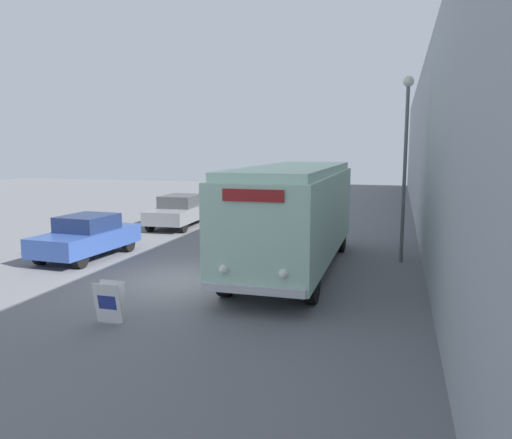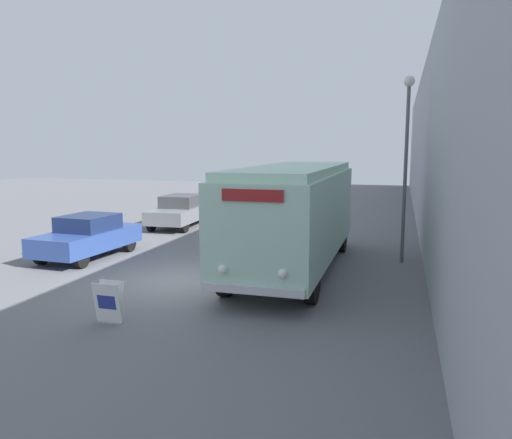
# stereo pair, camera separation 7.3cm
# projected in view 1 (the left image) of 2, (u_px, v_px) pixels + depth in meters

# --- Properties ---
(ground_plane) EXTENTS (80.00, 80.00, 0.00)m
(ground_plane) POSITION_uv_depth(u_px,v_px,m) (179.00, 281.00, 14.86)
(ground_plane) COLOR slate
(building_wall_right) EXTENTS (0.30, 60.00, 7.75)m
(building_wall_right) POSITION_uv_depth(u_px,v_px,m) (425.00, 149.00, 21.84)
(building_wall_right) COLOR #9EA3A8
(building_wall_right) RESTS_ON ground_plane
(vintage_bus) EXTENTS (2.64, 9.53, 3.36)m
(vintage_bus) POSITION_uv_depth(u_px,v_px,m) (294.00, 212.00, 15.91)
(vintage_bus) COLOR black
(vintage_bus) RESTS_ON ground_plane
(sign_board) EXTENTS (0.65, 0.35, 0.94)m
(sign_board) POSITION_uv_depth(u_px,v_px,m) (109.00, 303.00, 11.29)
(sign_board) COLOR gray
(sign_board) RESTS_ON ground_plane
(streetlamp) EXTENTS (0.36, 0.36, 6.26)m
(streetlamp) POSITION_uv_depth(u_px,v_px,m) (406.00, 143.00, 16.68)
(streetlamp) COLOR #595E60
(streetlamp) RESTS_ON ground_plane
(parked_car_near) EXTENTS (2.10, 4.28, 1.53)m
(parked_car_near) POSITION_uv_depth(u_px,v_px,m) (87.00, 236.00, 17.84)
(parked_car_near) COLOR black
(parked_car_near) RESTS_ON ground_plane
(parked_car_mid) EXTENTS (2.12, 4.84, 1.56)m
(parked_car_mid) POSITION_uv_depth(u_px,v_px,m) (180.00, 211.00, 24.86)
(parked_car_mid) COLOR black
(parked_car_mid) RESTS_ON ground_plane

